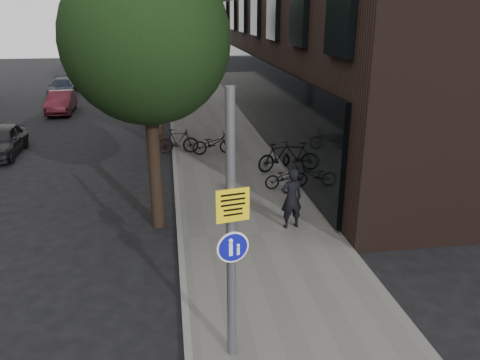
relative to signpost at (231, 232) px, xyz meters
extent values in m
plane|color=black|center=(1.21, 1.38, -2.56)|extent=(120.00, 120.00, 0.00)
cube|color=#5F5C58|center=(1.46, 11.38, -2.50)|extent=(4.50, 60.00, 0.12)
cube|color=slate|center=(-0.79, 11.38, -2.50)|extent=(0.15, 60.00, 0.13)
cylinder|color=black|center=(-1.39, 5.88, -0.96)|extent=(0.36, 0.36, 3.20)
sphere|color=black|center=(-1.39, 5.88, 2.74)|extent=(4.40, 4.40, 4.40)
sphere|color=black|center=(-0.99, 6.68, 1.74)|extent=(2.64, 2.64, 2.64)
cylinder|color=black|center=(-1.39, 14.38, -0.96)|extent=(0.36, 0.36, 3.20)
sphere|color=black|center=(-1.39, 14.38, 2.74)|extent=(5.00, 5.00, 5.00)
sphere|color=black|center=(-0.99, 15.18, 1.74)|extent=(3.00, 3.00, 3.00)
cylinder|color=black|center=(-1.39, 23.38, -0.96)|extent=(0.36, 0.36, 3.20)
sphere|color=black|center=(-1.39, 23.38, 2.74)|extent=(5.00, 5.00, 5.00)
sphere|color=black|center=(-0.99, 24.18, 1.74)|extent=(3.00, 3.00, 3.00)
cylinder|color=#595B5E|center=(0.00, 0.00, -0.02)|extent=(0.16, 0.16, 4.83)
cube|color=#DCBF0B|center=(0.00, 0.00, 0.51)|extent=(0.55, 0.14, 0.56)
cylinder|color=#0D0E95|center=(0.00, 0.00, -0.24)|extent=(0.49, 0.11, 0.49)
cylinder|color=white|center=(0.00, 0.00, -0.24)|extent=(0.55, 0.12, 0.56)
imported|color=black|center=(2.39, 4.98, -1.56)|extent=(0.70, 0.52, 1.77)
imported|color=black|center=(3.03, 8.10, -2.03)|extent=(1.60, 0.73, 0.81)
imported|color=black|center=(3.21, 10.05, -1.88)|extent=(1.93, 1.16, 1.12)
imported|color=black|center=(0.91, 12.65, -1.97)|extent=(1.85, 0.79, 0.95)
imported|color=black|center=(-0.59, 13.02, -1.90)|extent=(1.81, 0.61, 1.07)
imported|color=black|center=(-8.23, 14.21, -1.90)|extent=(1.66, 3.93, 1.33)
imported|color=#551823|center=(-7.51, 23.39, -1.89)|extent=(1.61, 4.11, 1.33)
imported|color=#19202E|center=(-8.69, 29.92, -1.92)|extent=(2.04, 4.49, 1.27)
camera|label=1|loc=(-0.91, -6.91, 3.43)|focal=35.00mm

